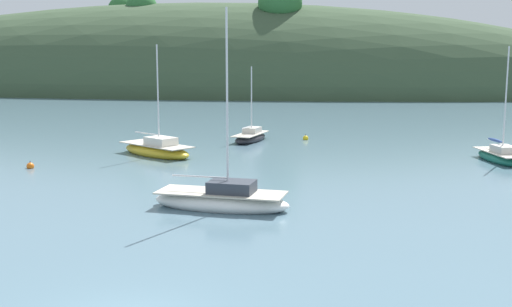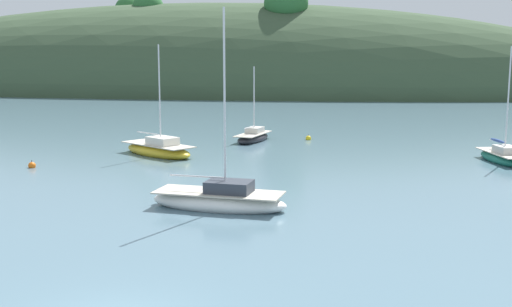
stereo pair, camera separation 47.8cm
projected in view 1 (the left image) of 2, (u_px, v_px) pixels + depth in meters
The scene contains 7 objects.
far_shoreline_hill at pixel (187, 93), 109.39m from camera, with size 150.00×36.00×33.49m.
sailboat_grey_yawl at pixel (501, 156), 38.52m from camera, with size 2.90×5.28×7.29m.
sailboat_cream_ketch at pixel (251, 137), 47.77m from camera, with size 2.50×5.09×5.90m.
sailboat_teal_outer at pixel (157, 150), 40.90m from camera, with size 6.31×5.15×7.48m.
sailboat_navy_dinghy at pixel (222, 200), 26.70m from camera, with size 6.19×2.56×8.74m.
mooring_buoy_outer at pixel (306, 138), 48.52m from camera, with size 0.44×0.44×0.54m.
mooring_buoy_channel at pixel (30, 166), 36.28m from camera, with size 0.44×0.44×0.54m.
Camera 1 is at (5.71, -13.19, 6.56)m, focal length 43.40 mm.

